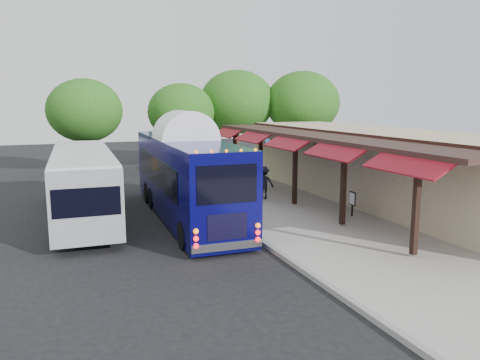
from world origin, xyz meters
name	(u,v)px	position (x,y,z in m)	size (l,w,h in m)	color
ground	(254,239)	(0.00, 0.00, 0.00)	(90.00, 90.00, 0.00)	black
sidewalk	(317,205)	(5.00, 4.00, 0.07)	(10.00, 40.00, 0.15)	#9E9B93
curb	(220,213)	(0.05, 4.00, 0.07)	(0.20, 40.00, 0.16)	gray
station_shelter	(376,165)	(8.38, 4.00, 1.85)	(8.15, 20.00, 3.60)	tan
coach_bus	(186,173)	(-1.45, 4.12, 1.98)	(2.76, 11.59, 3.68)	#08064E
city_bus	(83,181)	(-5.59, 5.70, 1.62)	(2.72, 11.00, 2.94)	gray
ped_a	(236,194)	(0.60, 3.44, 1.02)	(0.63, 0.42, 1.74)	black
ped_b	(252,176)	(3.40, 8.23, 0.96)	(0.78, 0.61, 1.61)	black
ped_c	(249,185)	(2.14, 5.62, 0.97)	(0.96, 0.40, 1.63)	black
ped_d	(264,183)	(2.99, 5.82, 0.98)	(1.07, 0.62, 1.66)	black
sign_board	(352,200)	(5.03, 1.14, 0.88)	(0.10, 0.49, 1.07)	black
tree_left	(181,112)	(2.14, 18.77, 4.23)	(4.95, 4.95, 6.34)	#382314
tree_mid	(237,102)	(6.68, 19.13, 4.95)	(5.80, 5.80, 7.42)	#382314
tree_right	(302,103)	(11.40, 17.24, 4.90)	(5.74, 5.74, 7.34)	#382314
tree_far	(85,111)	(-4.63, 18.98, 4.38)	(5.14, 5.14, 6.58)	#382314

